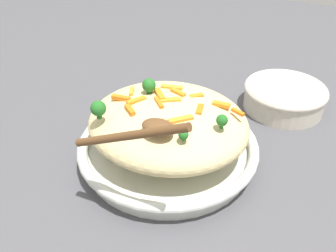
{
  "coord_description": "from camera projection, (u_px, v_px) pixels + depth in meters",
  "views": [
    {
      "loc": [
        0.25,
        -0.48,
        0.46
      ],
      "look_at": [
        0.0,
        0.0,
        0.08
      ],
      "focal_mm": 38.41,
      "sensor_mm": 36.0,
      "label": 1
    }
  ],
  "objects": [
    {
      "name": "ground_plane",
      "position": [
        168.0,
        157.0,
        0.71
      ],
      "size": [
        2.4,
        2.4,
        0.0
      ],
      "primitive_type": "plane",
      "color": "#4C4C51"
    },
    {
      "name": "serving_bowl",
      "position": [
        168.0,
        148.0,
        0.7
      ],
      "size": [
        0.35,
        0.35,
        0.04
      ],
      "color": "silver",
      "rests_on": "ground_plane"
    },
    {
      "name": "pasta_mound",
      "position": [
        168.0,
        122.0,
        0.66
      ],
      "size": [
        0.3,
        0.28,
        0.09
      ],
      "primitive_type": "ellipsoid",
      "color": "#DBC689",
      "rests_on": "serving_bowl"
    },
    {
      "name": "carrot_piece_0",
      "position": [
        170.0,
        100.0,
        0.64
      ],
      "size": [
        0.04,
        0.03,
        0.01
      ],
      "primitive_type": "cube",
      "rotation": [
        0.0,
        0.0,
        0.63
      ],
      "color": "orange",
      "rests_on": "pasta_mound"
    },
    {
      "name": "carrot_piece_1",
      "position": [
        181.0,
        119.0,
        0.6
      ],
      "size": [
        0.04,
        0.04,
        0.01
      ],
      "primitive_type": "cube",
      "rotation": [
        0.0,
        0.0,
        0.85
      ],
      "color": "orange",
      "rests_on": "pasta_mound"
    },
    {
      "name": "carrot_piece_2",
      "position": [
        200.0,
        110.0,
        0.62
      ],
      "size": [
        0.02,
        0.03,
        0.01
      ],
      "primitive_type": "cube",
      "rotation": [
        0.0,
        0.0,
        4.97
      ],
      "color": "orange",
      "rests_on": "pasta_mound"
    },
    {
      "name": "carrot_piece_3",
      "position": [
        132.0,
        92.0,
        0.68
      ],
      "size": [
        0.02,
        0.03,
        0.01
      ],
      "primitive_type": "cube",
      "rotation": [
        0.0,
        0.0,
        2.05
      ],
      "color": "orange",
      "rests_on": "pasta_mound"
    },
    {
      "name": "carrot_piece_4",
      "position": [
        221.0,
        104.0,
        0.64
      ],
      "size": [
        0.03,
        0.01,
        0.01
      ],
      "primitive_type": "cube",
      "rotation": [
        0.0,
        0.0,
        3.22
      ],
      "color": "orange",
      "rests_on": "pasta_mound"
    },
    {
      "name": "carrot_piece_5",
      "position": [
        159.0,
        102.0,
        0.63
      ],
      "size": [
        0.03,
        0.03,
        0.01
      ],
      "primitive_type": "cube",
      "rotation": [
        0.0,
        0.0,
        2.39
      ],
      "color": "orange",
      "rests_on": "pasta_mound"
    },
    {
      "name": "carrot_piece_6",
      "position": [
        155.0,
        123.0,
        0.59
      ],
      "size": [
        0.03,
        0.03,
        0.01
      ],
      "primitive_type": "cube",
      "rotation": [
        0.0,
        0.0,
        3.96
      ],
      "color": "orange",
      "rests_on": "pasta_mound"
    },
    {
      "name": "carrot_piece_7",
      "position": [
        137.0,
        101.0,
        0.65
      ],
      "size": [
        0.03,
        0.04,
        0.01
      ],
      "primitive_type": "cube",
      "rotation": [
        0.0,
        0.0,
        1.04
      ],
      "color": "orange",
      "rests_on": "pasta_mound"
    },
    {
      "name": "carrot_piece_8",
      "position": [
        130.0,
        110.0,
        0.62
      ],
      "size": [
        0.03,
        0.03,
        0.01
      ],
      "primitive_type": "cube",
      "rotation": [
        0.0,
        0.0,
        2.51
      ],
      "color": "orange",
      "rests_on": "pasta_mound"
    },
    {
      "name": "carrot_piece_9",
      "position": [
        196.0,
        96.0,
        0.66
      ],
      "size": [
        0.03,
        0.03,
        0.01
      ],
      "primitive_type": "cube",
      "rotation": [
        0.0,
        0.0,
        3.96
      ],
      "color": "orange",
      "rests_on": "pasta_mound"
    },
    {
      "name": "carrot_piece_10",
      "position": [
        160.0,
        95.0,
        0.66
      ],
      "size": [
        0.04,
        0.04,
        0.01
      ],
      "primitive_type": "cube",
      "rotation": [
        0.0,
        0.0,
        5.51
      ],
      "color": "orange",
      "rests_on": "pasta_mound"
    },
    {
      "name": "carrot_piece_11",
      "position": [
        172.0,
        88.0,
        0.69
      ],
      "size": [
        0.04,
        0.02,
        0.01
      ],
      "primitive_type": "cube",
      "rotation": [
        0.0,
        0.0,
        0.25
      ],
      "color": "orange",
      "rests_on": "pasta_mound"
    },
    {
      "name": "carrot_piece_12",
      "position": [
        121.0,
        98.0,
        0.66
      ],
      "size": [
        0.04,
        0.01,
        0.01
      ],
      "primitive_type": "cube",
      "rotation": [
        0.0,
        0.0,
        3.3
      ],
      "color": "orange",
      "rests_on": "pasta_mound"
    },
    {
      "name": "carrot_piece_13",
      "position": [
        180.0,
        93.0,
        0.66
      ],
      "size": [
        0.03,
        0.02,
        0.01
      ],
      "primitive_type": "cube",
      "rotation": [
        0.0,
        0.0,
        2.81
      ],
      "color": "orange",
      "rests_on": "pasta_mound"
    },
    {
      "name": "carrot_piece_14",
      "position": [
        238.0,
        112.0,
        0.62
      ],
      "size": [
        0.03,
        0.02,
        0.01
      ],
      "primitive_type": "cube",
      "rotation": [
        0.0,
        0.0,
        5.91
      ],
      "color": "orange",
      "rests_on": "pasta_mound"
    },
    {
      "name": "broccoli_floret_0",
      "position": [
        222.0,
        121.0,
        0.58
      ],
      "size": [
        0.02,
        0.02,
        0.03
      ],
      "color": "#205B1C",
      "rests_on": "pasta_mound"
    },
    {
      "name": "broccoli_floret_1",
      "position": [
        183.0,
        135.0,
        0.55
      ],
      "size": [
        0.02,
        0.02,
        0.02
      ],
      "color": "#205B1C",
      "rests_on": "pasta_mound"
    },
    {
      "name": "broccoli_floret_2",
      "position": [
        98.0,
        109.0,
        0.6
      ],
      "size": [
        0.03,
        0.03,
        0.03
      ],
      "color": "#205B1C",
      "rests_on": "pasta_mound"
    },
    {
      "name": "broccoli_floret_3",
      "position": [
        149.0,
        85.0,
        0.66
      ],
      "size": [
        0.03,
        0.03,
        0.03
      ],
      "color": "#205B1C",
      "rests_on": "pasta_mound"
    },
    {
      "name": "serving_spoon",
      "position": [
        147.0,
        130.0,
        0.53
      ],
      "size": [
        0.18,
        0.12,
        0.1
      ],
      "color": "brown",
      "rests_on": "pasta_mound"
    },
    {
      "name": "companion_bowl",
      "position": [
        284.0,
        96.0,
        0.84
      ],
      "size": [
        0.19,
        0.19,
        0.06
      ],
      "color": "beige",
      "rests_on": "ground_plane"
    }
  ]
}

